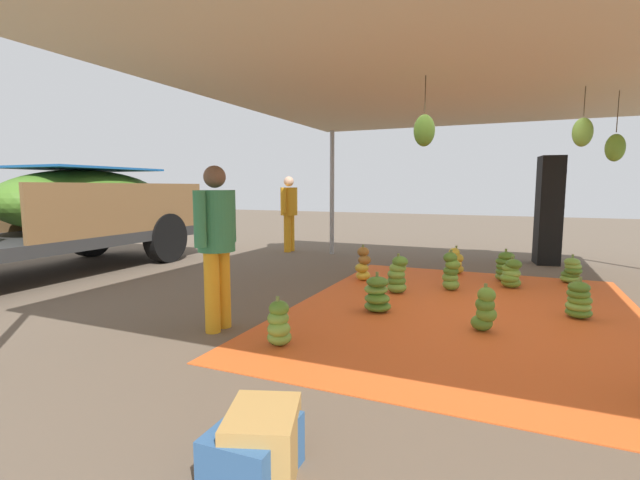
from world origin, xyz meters
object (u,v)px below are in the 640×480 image
banana_bunch_1 (363,265)px  banana_bunch_8 (485,311)px  banana_bunch_4 (451,272)px  speaker_stack (549,211)px  banana_bunch_5 (279,325)px  worker_1 (289,208)px  crate_0 (263,443)px  banana_bunch_3 (579,301)px  banana_bunch_2 (505,267)px  banana_bunch_11 (397,276)px  worker_0 (216,235)px  banana_bunch_10 (571,271)px  cargo_truck_main (10,206)px  banana_bunch_6 (511,274)px  crate_1 (253,452)px  banana_bunch_0 (456,262)px  banana_bunch_9 (377,295)px

banana_bunch_1 → banana_bunch_8: size_ratio=1.14×
banana_bunch_4 → speaker_stack: size_ratio=0.28×
banana_bunch_1 → banana_bunch_5: banana_bunch_1 is taller
worker_1 → crate_0: size_ratio=3.85×
banana_bunch_3 → banana_bunch_4: banana_bunch_4 is taller
banana_bunch_1 → banana_bunch_5: size_ratio=1.21×
banana_bunch_1 → banana_bunch_4: bearing=-95.4°
banana_bunch_2 → banana_bunch_1: bearing=111.9°
banana_bunch_1 → banana_bunch_11: 0.96m
banana_bunch_4 → worker_0: worker_0 is taller
banana_bunch_10 → cargo_truck_main: size_ratio=0.07×
banana_bunch_4 → banana_bunch_6: 0.97m
crate_1 → banana_bunch_1: bearing=11.6°
banana_bunch_0 → speaker_stack: bearing=-39.5°
banana_bunch_1 → banana_bunch_4: 1.41m
banana_bunch_4 → crate_1: size_ratio=1.25×
banana_bunch_6 → cargo_truck_main: bearing=109.3°
banana_bunch_1 → banana_bunch_3: size_ratio=1.21×
banana_bunch_1 → banana_bunch_6: size_ratio=1.22×
banana_bunch_1 → crate_0: 5.07m
banana_bunch_2 → worker_0: worker_0 is taller
banana_bunch_6 → worker_0: 4.53m
banana_bunch_5 → crate_0: bearing=-153.8°
banana_bunch_8 → crate_1: banana_bunch_8 is taller
banana_bunch_6 → banana_bunch_9: (-2.07, 1.50, -0.00)m
speaker_stack → crate_0: (-7.99, 1.80, -0.89)m
banana_bunch_11 → crate_1: bearing=-176.1°
banana_bunch_9 → speaker_stack: (4.72, -2.12, 0.85)m
banana_bunch_1 → crate_0: banana_bunch_1 is taller
banana_bunch_8 → crate_0: banana_bunch_8 is taller
banana_bunch_10 → banana_bunch_6: bearing=130.4°
banana_bunch_4 → banana_bunch_11: bearing=126.0°
banana_bunch_1 → banana_bunch_2: bearing=-68.1°
cargo_truck_main → crate_0: (-2.71, -6.33, -1.04)m
cargo_truck_main → crate_0: bearing=-113.2°
banana_bunch_4 → worker_0: bearing=144.5°
cargo_truck_main → worker_0: bearing=-99.5°
banana_bunch_6 → worker_0: size_ratio=0.28×
banana_bunch_1 → worker_1: 3.75m
worker_1 → crate_0: bearing=-153.5°
banana_bunch_6 → cargo_truck_main: size_ratio=0.08×
banana_bunch_3 → banana_bunch_10: bearing=-3.8°
worker_1 → crate_0: worker_1 is taller
worker_1 → banana_bunch_0: bearing=-108.5°
banana_bunch_1 → banana_bunch_9: 1.85m
banana_bunch_6 → worker_1: 5.41m
banana_bunch_11 → crate_1: 4.38m
banana_bunch_5 → crate_0: banana_bunch_5 is taller
banana_bunch_8 → speaker_stack: size_ratio=0.24×
banana_bunch_9 → worker_0: 2.08m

